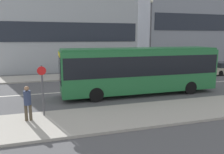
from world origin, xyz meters
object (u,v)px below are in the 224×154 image
object	(u,v)px
city_bus	(140,68)
parked_car_1	(224,69)
street_lamp	(151,30)
bus_stop_sign	(43,87)
pedestrian_near_stop	(27,101)
parked_car_0	(188,71)

from	to	relation	value
city_bus	parked_car_1	size ratio (longest dim) A/B	2.87
parked_car_1	street_lamp	bearing A→B (deg)	165.23
city_bus	parked_car_1	world-z (taller)	city_bus
city_bus	bus_stop_sign	bearing A→B (deg)	-154.67
city_bus	pedestrian_near_stop	xyz separation A→B (m)	(-7.46, -3.65, -0.84)
parked_car_0	bus_stop_sign	size ratio (longest dim) A/B	1.51
city_bus	parked_car_0	distance (m)	9.50
city_bus	pedestrian_near_stop	distance (m)	8.35
parked_car_1	street_lamp	world-z (taller)	street_lamp
pedestrian_near_stop	street_lamp	bearing A→B (deg)	-141.84
pedestrian_near_stop	bus_stop_sign	bearing A→B (deg)	-148.06
pedestrian_near_stop	parked_car_1	bearing A→B (deg)	-160.83
city_bus	pedestrian_near_stop	bearing A→B (deg)	-153.37
parked_car_0	parked_car_1	size ratio (longest dim) A/B	0.99
bus_stop_sign	street_lamp	bearing A→B (deg)	43.50
parked_car_1	street_lamp	distance (m)	9.47
parked_car_1	pedestrian_near_stop	world-z (taller)	pedestrian_near_stop
parked_car_1	pedestrian_near_stop	xyz separation A→B (m)	(-20.10, -9.02, 0.47)
city_bus	pedestrian_near_stop	size ratio (longest dim) A/B	6.64
parked_car_0	street_lamp	distance (m)	5.89
parked_car_0	bus_stop_sign	world-z (taller)	bus_stop_sign
parked_car_1	street_lamp	xyz separation A→B (m)	(-8.18, 2.16, 4.25)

